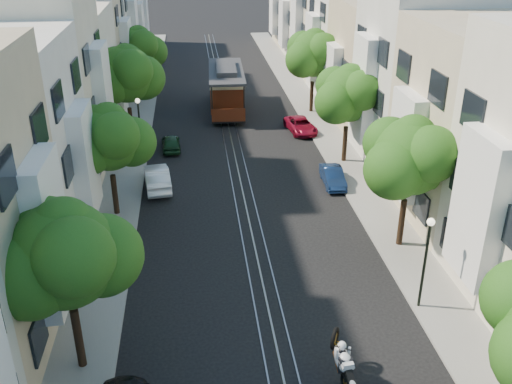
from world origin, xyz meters
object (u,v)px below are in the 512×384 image
object	(u,v)px
sportbike_rider	(342,360)
tree_w_d	(139,49)
parked_car_e_far	(301,125)
tree_e_c	(349,96)
tree_w_b	(110,140)
parked_car_e_mid	(333,177)
tree_w_c	(127,75)
tree_e_b	(411,158)
tree_e_d	(314,55)
lamp_east	(427,250)
lamp_west	(139,119)
tree_w_a	(66,257)
parked_car_w_mid	(157,178)
parked_car_w_far	(171,143)
cable_car	(226,86)

from	to	relation	value
sportbike_rider	tree_w_d	bearing A→B (deg)	97.55
sportbike_rider	parked_car_e_far	xyz separation A→B (m)	(3.41, 25.99, -0.43)
tree_e_c	sportbike_rider	size ratio (longest dim) A/B	2.97
tree_w_b	parked_car_e_mid	xyz separation A→B (m)	(12.74, 2.52, -3.86)
tree_w_c	tree_e_b	bearing A→B (deg)	-48.01
tree_w_b	tree_e_d	bearing A→B (deg)	49.73
lamp_east	lamp_west	size ratio (longest dim) A/B	1.00
tree_w_c	parked_car_e_far	size ratio (longest dim) A/B	1.83
tree_e_b	tree_w_d	xyz separation A→B (m)	(-14.40, 27.00, -0.13)
tree_w_a	parked_car_w_mid	world-z (taller)	tree_w_a
parked_car_w_far	tree_e_c	bearing A→B (deg)	159.45
parked_car_e_mid	tree_w_a	bearing A→B (deg)	-129.50
tree_w_c	cable_car	size ratio (longest dim) A/B	0.77
lamp_west	parked_car_w_far	size ratio (longest dim) A/B	1.32
parked_car_e_mid	cable_car	bearing A→B (deg)	110.65
tree_e_d	cable_car	xyz separation A→B (m)	(-7.10, 1.42, -2.79)
tree_w_a	parked_car_e_far	bearing A→B (deg)	62.63
tree_e_b	lamp_west	distance (m)	18.90
parked_car_e_far	tree_e_d	bearing A→B (deg)	60.80
tree_w_b	tree_e_b	bearing A→B (deg)	-19.15
tree_e_b	tree_w_c	size ratio (longest dim) A/B	0.94
tree_w_a	parked_car_e_mid	distance (m)	19.77
tree_w_a	tree_w_d	distance (m)	34.00
parked_car_w_far	tree_w_d	bearing A→B (deg)	-80.90
tree_e_b	sportbike_rider	bearing A→B (deg)	-120.99
tree_w_b	lamp_east	world-z (taller)	tree_w_b
tree_w_c	parked_car_w_far	size ratio (longest dim) A/B	2.26
tree_e_c	tree_w_a	distance (m)	23.05
tree_w_b	lamp_east	size ratio (longest dim) A/B	1.51
tree_w_d	parked_car_w_mid	world-z (taller)	tree_w_d
tree_e_d	tree_e_c	bearing A→B (deg)	-90.00
tree_w_d	cable_car	bearing A→B (deg)	-26.14
sportbike_rider	tree_w_a	bearing A→B (deg)	162.30
tree_w_a	parked_car_e_mid	size ratio (longest dim) A/B	2.04
tree_e_b	cable_car	world-z (taller)	tree_e_b
parked_car_e_mid	parked_car_e_far	bearing A→B (deg)	92.90
lamp_west	parked_car_e_mid	world-z (taller)	lamp_west
tree_e_d	parked_car_w_far	xyz separation A→B (m)	(-11.66, -7.39, -4.33)
lamp_east	parked_car_e_far	world-z (taller)	lamp_east
parked_car_w_mid	tree_w_c	bearing A→B (deg)	-82.19
tree_w_b	parked_car_w_far	size ratio (longest dim) A/B	1.99
cable_car	parked_car_w_far	distance (m)	10.04
parked_car_e_far	parked_car_w_far	bearing A→B (deg)	-172.97
tree_w_a	cable_car	world-z (taller)	tree_w_a
tree_w_d	sportbike_rider	distance (m)	37.09
parked_car_w_mid	tree_e_c	bearing A→B (deg)	-174.79
cable_car	sportbike_rider	bearing A→B (deg)	-84.65
lamp_west	parked_car_w_far	bearing A→B (deg)	39.77
tree_e_c	cable_car	size ratio (longest dim) A/B	0.71
lamp_west	tree_e_b	bearing A→B (deg)	-43.85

